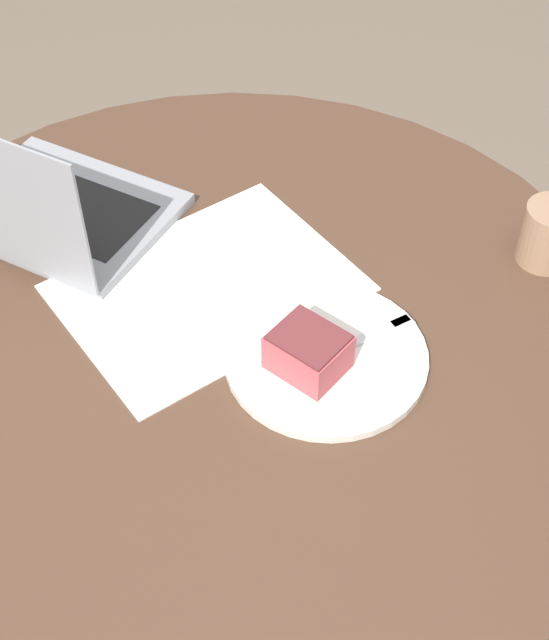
% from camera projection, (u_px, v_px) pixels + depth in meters
% --- Properties ---
extents(ground_plane, '(12.00, 12.00, 0.00)m').
position_uv_depth(ground_plane, '(241.00, 591.00, 1.75)').
color(ground_plane, '#6B5B4C').
extents(dining_table, '(1.10, 1.10, 0.78)m').
position_uv_depth(dining_table, '(230.00, 405.00, 1.31)').
color(dining_table, '#4C3323').
rests_on(dining_table, ground_plane).
extents(paper_document, '(0.47, 0.42, 0.00)m').
position_uv_depth(paper_document, '(208.00, 288.00, 1.23)').
color(paper_document, white).
rests_on(paper_document, dining_table).
extents(plate, '(0.26, 0.26, 0.01)m').
position_uv_depth(plate, '(326.00, 356.00, 1.13)').
color(plate, silver).
rests_on(plate, dining_table).
extents(cake_slice, '(0.11, 0.12, 0.06)m').
position_uv_depth(cake_slice, '(308.00, 351.00, 1.10)').
color(cake_slice, '#B74C51').
rests_on(cake_slice, plate).
extents(fork, '(0.17, 0.07, 0.00)m').
position_uv_depth(fork, '(367.00, 337.00, 1.15)').
color(fork, silver).
rests_on(fork, plate).
extents(coffee_glass, '(0.08, 0.08, 0.09)m').
position_uv_depth(coffee_glass, '(549.00, 234.00, 1.24)').
color(coffee_glass, '#997556').
rests_on(coffee_glass, dining_table).
extents(laptop, '(0.40, 0.39, 0.23)m').
position_uv_depth(laptop, '(46.00, 208.00, 1.28)').
color(laptop, gray).
rests_on(laptop, dining_table).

